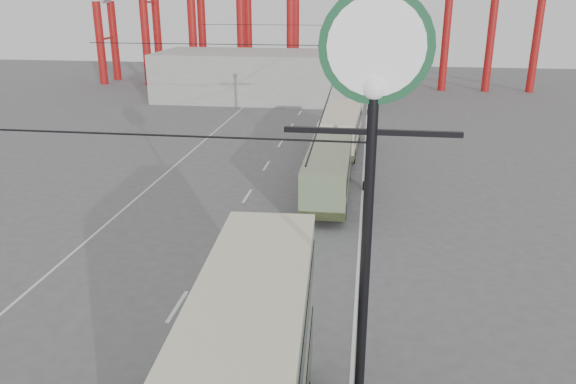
% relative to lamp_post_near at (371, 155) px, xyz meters
% --- Properties ---
extents(ground, '(160.00, 160.00, 0.00)m').
position_rel_lamp_post_near_xyz_m(ground, '(-5.60, 3.00, -7.86)').
color(ground, '#535356').
rests_on(ground, ground).
extents(road_markings, '(12.52, 120.00, 0.01)m').
position_rel_lamp_post_near_xyz_m(road_markings, '(-6.46, 22.70, -7.86)').
color(road_markings, silver).
rests_on(road_markings, ground).
extents(lamp_post_near, '(3.20, 0.44, 10.80)m').
position_rel_lamp_post_near_xyz_m(lamp_post_near, '(0.00, 0.00, 0.00)').
color(lamp_post_near, black).
rests_on(lamp_post_near, ground).
extents(lamp_post_mid, '(3.20, 0.44, 9.32)m').
position_rel_lamp_post_near_xyz_m(lamp_post_mid, '(0.00, 21.00, -3.18)').
color(lamp_post_mid, black).
rests_on(lamp_post_mid, ground).
extents(lamp_post_far, '(3.20, 0.44, 9.32)m').
position_rel_lamp_post_near_xyz_m(lamp_post_far, '(0.00, 43.00, -3.18)').
color(lamp_post_far, black).
rests_on(lamp_post_far, ground).
extents(lamp_post_distant, '(3.20, 0.44, 9.32)m').
position_rel_lamp_post_near_xyz_m(lamp_post_distant, '(0.00, 65.00, -3.18)').
color(lamp_post_distant, black).
rests_on(lamp_post_distant, ground).
extents(fairground_shed, '(22.00, 10.00, 5.00)m').
position_rel_lamp_post_near_xyz_m(fairground_shed, '(-11.60, 50.00, -5.36)').
color(fairground_shed, '#969691').
rests_on(fairground_shed, ground).
extents(single_decker_green, '(2.33, 9.84, 2.78)m').
position_rel_lamp_post_near_xyz_m(single_decker_green, '(-2.09, 19.62, -6.29)').
color(single_decker_green, slate).
rests_on(single_decker_green, ground).
extents(single_decker_cream, '(2.69, 9.55, 2.95)m').
position_rel_lamp_post_near_xyz_m(single_decker_cream, '(-1.92, 29.43, -6.20)').
color(single_decker_cream, beige).
rests_on(single_decker_cream, ground).
extents(pedestrian, '(0.69, 0.46, 1.85)m').
position_rel_lamp_post_near_xyz_m(pedestrian, '(-4.74, 9.26, -6.93)').
color(pedestrian, black).
rests_on(pedestrian, ground).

